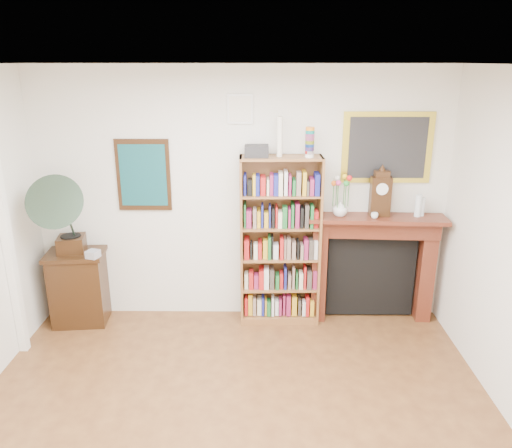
{
  "coord_description": "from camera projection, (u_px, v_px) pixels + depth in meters",
  "views": [
    {
      "loc": [
        0.22,
        -2.78,
        2.83
      ],
      "look_at": [
        0.17,
        1.6,
        1.39
      ],
      "focal_mm": 35.0,
      "sensor_mm": 36.0,
      "label": 1
    }
  ],
  "objects": [
    {
      "name": "cd_stack",
      "position": [
        93.0,
        254.0,
        5.27
      ],
      "size": [
        0.15,
        0.15,
        0.08
      ],
      "primitive_type": "cube",
      "rotation": [
        0.0,
        0.0,
        -0.32
      ],
      "color": "#B9BAC6",
      "rests_on": "side_cabinet"
    },
    {
      "name": "fireplace",
      "position": [
        373.0,
        258.0,
        5.55
      ],
      "size": [
        1.48,
        0.43,
        1.24
      ],
      "rotation": [
        0.0,
        0.0,
        -0.05
      ],
      "color": "#481A10",
      "rests_on": "floor"
    },
    {
      "name": "gilt_painting",
      "position": [
        387.0,
        148.0,
        5.25
      ],
      "size": [
        0.95,
        0.04,
        0.75
      ],
      "color": "gold",
      "rests_on": "back_wall"
    },
    {
      "name": "bottle_left",
      "position": [
        418.0,
        206.0,
        5.3
      ],
      "size": [
        0.07,
        0.07,
        0.24
      ],
      "primitive_type": "cylinder",
      "color": "silver",
      "rests_on": "fireplace"
    },
    {
      "name": "teacup",
      "position": [
        375.0,
        216.0,
        5.26
      ],
      "size": [
        0.09,
        0.09,
        0.06
      ],
      "primitive_type": "imported",
      "rotation": [
        0.0,
        0.0,
        -0.11
      ],
      "color": "white",
      "rests_on": "fireplace"
    },
    {
      "name": "flower_vase",
      "position": [
        340.0,
        208.0,
        5.33
      ],
      "size": [
        0.21,
        0.21,
        0.17
      ],
      "primitive_type": "imported",
      "rotation": [
        0.0,
        0.0,
        -0.38
      ],
      "color": "silver",
      "rests_on": "fireplace"
    },
    {
      "name": "room",
      "position": [
        226.0,
        303.0,
        3.09
      ],
      "size": [
        4.51,
        5.01,
        2.81
      ],
      "color": "#502D18",
      "rests_on": "ground"
    },
    {
      "name": "bottle_right",
      "position": [
        422.0,
        207.0,
        5.33
      ],
      "size": [
        0.06,
        0.06,
        0.2
      ],
      "primitive_type": "cylinder",
      "color": "silver",
      "rests_on": "fireplace"
    },
    {
      "name": "gramophone",
      "position": [
        61.0,
        210.0,
        5.15
      ],
      "size": [
        0.67,
        0.78,
        0.92
      ],
      "rotation": [
        0.0,
        0.0,
        0.18
      ],
      "color": "black",
      "rests_on": "side_cabinet"
    },
    {
      "name": "bookshelf",
      "position": [
        280.0,
        233.0,
        5.4
      ],
      "size": [
        0.87,
        0.33,
        2.17
      ],
      "rotation": [
        0.0,
        0.0,
        0.03
      ],
      "color": "brown",
      "rests_on": "floor"
    },
    {
      "name": "mantel_clock",
      "position": [
        380.0,
        194.0,
        5.29
      ],
      "size": [
        0.21,
        0.13,
        0.49
      ],
      "rotation": [
        0.0,
        0.0,
        0.01
      ],
      "color": "black",
      "rests_on": "fireplace"
    },
    {
      "name": "side_cabinet",
      "position": [
        79.0,
        287.0,
        5.55
      ],
      "size": [
        0.66,
        0.51,
        0.84
      ],
      "primitive_type": "cube",
      "rotation": [
        0.0,
        0.0,
        0.1
      ],
      "color": "black",
      "rests_on": "floor"
    },
    {
      "name": "small_picture",
      "position": [
        240.0,
        109.0,
        5.14
      ],
      "size": [
        0.26,
        0.04,
        0.3
      ],
      "color": "white",
      "rests_on": "back_wall"
    },
    {
      "name": "teal_poster",
      "position": [
        143.0,
        175.0,
        5.37
      ],
      "size": [
        0.58,
        0.04,
        0.78
      ],
      "color": "black",
      "rests_on": "back_wall"
    }
  ]
}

